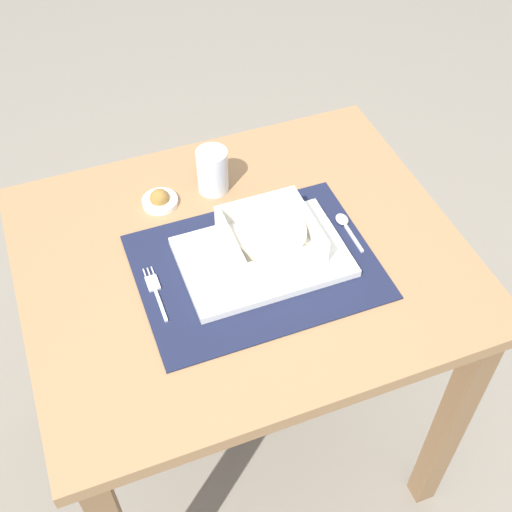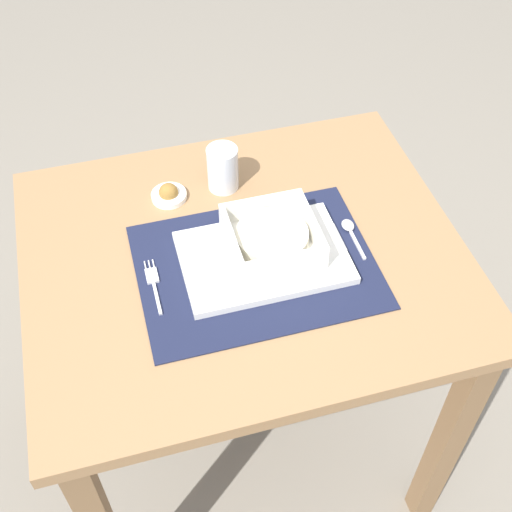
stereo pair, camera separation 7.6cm
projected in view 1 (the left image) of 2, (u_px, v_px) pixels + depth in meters
The scene contains 10 objects.
ground_plane at pixel (247, 437), 1.83m from camera, with size 6.00×6.00×0.00m, color gray.
dining_table at pixel (243, 294), 1.37m from camera, with size 0.83×0.70×0.75m.
placemat at pixel (256, 266), 1.25m from camera, with size 0.44×0.33×0.00m, color #191E38.
serving_plate at pixel (263, 257), 1.25m from camera, with size 0.31×0.21×0.02m, color white.
porridge_bowl at pixel (270, 237), 1.25m from camera, with size 0.16×0.16×0.06m.
fork at pixel (155, 289), 1.21m from camera, with size 0.02×0.13×0.00m.
spoon at pixel (344, 223), 1.32m from camera, with size 0.02×0.11×0.01m.
butter_knife at pixel (342, 246), 1.28m from camera, with size 0.01×0.13×0.01m.
drinking_glass at pixel (213, 173), 1.37m from camera, with size 0.06×0.06×0.10m.
condiment_saucer at pixel (160, 200), 1.36m from camera, with size 0.07×0.07×0.04m.
Camera 1 is at (-0.28, -0.81, 1.69)m, focal length 47.15 mm.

